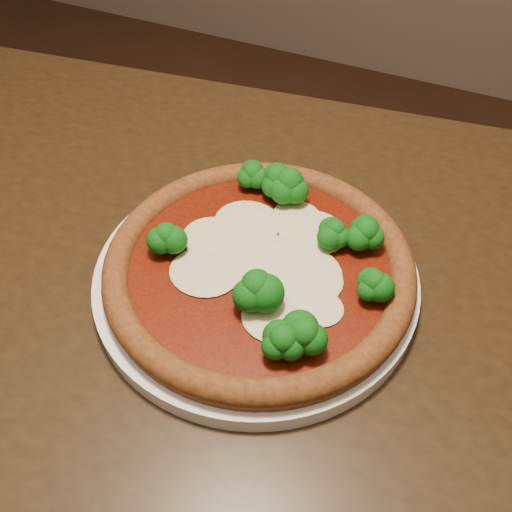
% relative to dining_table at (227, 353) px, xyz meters
% --- Properties ---
extents(dining_table, '(1.18, 0.87, 0.75)m').
position_rel_dining_table_xyz_m(dining_table, '(0.00, 0.00, 0.00)').
color(dining_table, black).
rests_on(dining_table, floor).
extents(plate, '(0.32, 0.32, 0.02)m').
position_rel_dining_table_xyz_m(plate, '(0.02, 0.02, 0.12)').
color(plate, white).
rests_on(plate, dining_table).
extents(pizza, '(0.30, 0.30, 0.06)m').
position_rel_dining_table_xyz_m(pizza, '(0.03, 0.03, 0.14)').
color(pizza, brown).
rests_on(pizza, plate).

